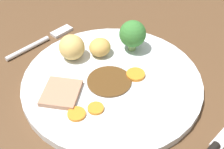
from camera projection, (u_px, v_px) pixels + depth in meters
The scene contains 12 objects.
dining_table at pixel (120, 102), 51.40cm from camera, with size 120.00×84.00×3.60cm, color brown.
dinner_plate at pixel (112, 82), 51.38cm from camera, with size 29.97×29.97×1.40cm, color white.
gravy_pool at pixel (110, 80), 50.46cm from camera, with size 7.38×7.38×0.30cm, color #563819.
meat_slice_main at pixel (61, 93), 47.95cm from camera, with size 6.14×5.56×0.80cm, color tan.
roast_potato_left at pixel (72, 47), 53.72cm from camera, with size 4.78×4.55×4.42cm, color #D8B260.
roast_potato_right at pixel (100, 47), 54.85cm from camera, with size 4.07×3.87×3.06cm, color tan.
carrot_coin_front at pixel (97, 109), 45.73cm from camera, with size 2.47×2.47×0.43cm, color orange.
carrot_coin_back at pixel (77, 114), 44.97cm from camera, with size 2.72×2.72×0.47cm, color orange.
carrot_coin_side at pixel (134, 74), 51.42cm from camera, with size 3.15×3.15×0.56cm, color orange.
broccoli_floret at pixel (133, 34), 54.64cm from camera, with size 4.86×4.86×5.89cm.
fork at pixel (42, 41), 60.54cm from camera, with size 2.44×15.31×0.90cm.
knife at pixel (213, 149), 41.86cm from camera, with size 2.75×18.56×1.20cm.
Camera 1 is at (21.69, -27.38, 39.82)cm, focal length 49.05 mm.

